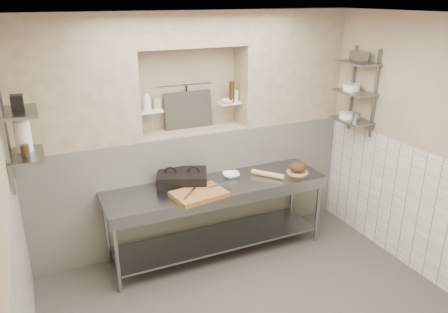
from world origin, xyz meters
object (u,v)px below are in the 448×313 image
mixing_bowl (231,175)px  prep_table (217,205)px  cutting_board (199,194)px  bread_loaf (298,167)px  bowl_alcove (227,101)px  jug_left (23,136)px  bottle_soap (147,100)px  panini_press (182,178)px  rolling_pin (268,174)px

mixing_bowl → prep_table: bearing=-149.7°
cutting_board → bread_loaf: (1.34, 0.12, 0.05)m
bread_loaf → bowl_alcove: (-0.68, 0.59, 0.76)m
bowl_alcove → jug_left: jug_left is taller
mixing_bowl → bottle_soap: size_ratio=0.84×
bowl_alcove → jug_left: size_ratio=0.52×
panini_press → mixing_bowl: (0.60, -0.03, -0.05)m
mixing_bowl → bottle_soap: bottle_soap is taller
panini_press → rolling_pin: bearing=10.0°
mixing_bowl → bread_loaf: bearing=-15.3°
prep_table → panini_press: panini_press is taller
prep_table → mixing_bowl: size_ratio=12.78×
rolling_pin → bread_loaf: size_ratio=1.97×
prep_table → bottle_soap: (-0.62, 0.55, 1.19)m
panini_press → bowl_alcove: size_ratio=4.57×
bowl_alcove → prep_table: bearing=-125.1°
rolling_pin → bowl_alcove: bearing=117.3°
bottle_soap → jug_left: size_ratio=0.86×
prep_table → mixing_bowl: mixing_bowl is taller
mixing_bowl → bowl_alcove: bearing=72.2°
mixing_bowl → rolling_pin: bearing=-23.1°
prep_table → jug_left: size_ratio=9.18×
rolling_pin → bread_loaf: bread_loaf is taller
bowl_alcove → mixing_bowl: bearing=-107.8°
mixing_bowl → jug_left: size_ratio=0.72×
mixing_bowl → rolling_pin: size_ratio=0.49×
bowl_alcove → bread_loaf: bearing=-41.3°
cutting_board → rolling_pin: bearing=9.9°
rolling_pin → bottle_soap: 1.66m
bread_loaf → jug_left: jug_left is taller
panini_press → bottle_soap: bottle_soap is taller
cutting_board → bottle_soap: bottle_soap is taller
bread_loaf → bowl_alcove: bowl_alcove is taller
panini_press → bread_loaf: bearing=11.4°
bottle_soap → jug_left: bottle_soap is taller
bread_loaf → bottle_soap: bottle_soap is taller
rolling_pin → bowl_alcove: 1.01m
jug_left → bread_loaf: bearing=-0.6°
panini_press → cutting_board: panini_press is taller
prep_table → mixing_bowl: bearing=30.3°
mixing_bowl → cutting_board: bearing=-148.2°
prep_table → rolling_pin: bearing=-2.6°
cutting_board → mixing_bowl: 0.64m
bread_loaf → bottle_soap: 1.97m
prep_table → bowl_alcove: 1.26m
rolling_pin → bowl_alcove: bowl_alcove is taller
cutting_board → jug_left: bearing=174.6°
prep_table → cutting_board: (-0.30, -0.20, 0.28)m
prep_table → cutting_board: 0.46m
mixing_bowl → bread_loaf: bread_loaf is taller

